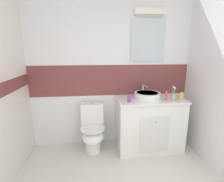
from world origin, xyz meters
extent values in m
cube|color=white|center=(0.00, 2.45, 0.42)|extent=(3.20, 0.10, 0.85)
cube|color=brown|center=(0.00, 2.45, 1.10)|extent=(3.20, 0.10, 0.50)
cube|color=white|center=(0.00, 2.45, 1.93)|extent=(3.20, 0.10, 1.15)
cube|color=silver|center=(0.59, 2.39, 1.73)|extent=(0.55, 0.02, 0.66)
cube|color=white|center=(0.59, 2.35, 2.14)|extent=(0.48, 0.10, 0.08)
cube|color=white|center=(0.59, 2.13, 0.41)|extent=(1.02, 0.53, 0.82)
cube|color=white|center=(0.59, 2.12, 0.83)|extent=(1.04, 0.55, 0.03)
cube|color=silver|center=(0.59, 1.86, 0.37)|extent=(0.46, 0.01, 0.57)
cylinder|color=silver|center=(0.59, 1.85, 0.57)|extent=(0.02, 0.02, 0.03)
cylinder|color=white|center=(0.53, 2.13, 0.90)|extent=(0.40, 0.40, 0.10)
cylinder|color=#B3B3B8|center=(0.53, 2.13, 0.94)|extent=(0.33, 0.33, 0.01)
cylinder|color=silver|center=(0.53, 2.36, 0.94)|extent=(0.03, 0.03, 0.18)
cylinder|color=silver|center=(0.53, 2.25, 1.03)|extent=(0.02, 0.18, 0.02)
cylinder|color=white|center=(-0.32, 2.12, 0.09)|extent=(0.24, 0.24, 0.18)
ellipsoid|color=white|center=(-0.32, 2.08, 0.29)|extent=(0.34, 0.42, 0.22)
cylinder|color=white|center=(-0.32, 2.08, 0.41)|extent=(0.37, 0.37, 0.02)
cube|color=white|center=(-0.32, 2.29, 0.58)|extent=(0.36, 0.17, 0.35)
cylinder|color=silver|center=(-0.32, 2.29, 0.76)|extent=(0.04, 0.04, 0.02)
cylinder|color=#B2ADA3|center=(0.88, 1.98, 0.90)|extent=(0.07, 0.07, 0.10)
cylinder|color=#338CD8|center=(0.87, 1.98, 0.97)|extent=(0.01, 0.02, 0.18)
cube|color=white|center=(0.87, 1.98, 1.06)|extent=(0.01, 0.02, 0.03)
cylinder|color=#3FB259|center=(0.89, 1.99, 0.96)|extent=(0.01, 0.01, 0.16)
cube|color=white|center=(0.89, 1.99, 1.04)|extent=(0.01, 0.02, 0.03)
cylinder|color=#D83F4C|center=(0.89, 1.97, 0.96)|extent=(0.02, 0.02, 0.16)
cube|color=white|center=(0.89, 1.97, 1.04)|extent=(0.01, 0.02, 0.03)
cylinder|color=#993F99|center=(0.22, 1.99, 0.91)|extent=(0.05, 0.05, 0.11)
cylinder|color=#262626|center=(0.22, 1.99, 0.98)|extent=(0.01, 0.01, 0.04)
cylinder|color=#262626|center=(0.22, 1.98, 1.00)|extent=(0.01, 0.02, 0.01)
cylinder|color=yellow|center=(1.01, 1.99, 0.91)|extent=(0.05, 0.05, 0.13)
cylinder|color=black|center=(1.01, 1.99, 0.99)|extent=(0.03, 0.03, 0.02)
cylinder|color=#D84C33|center=(0.78, 2.00, 0.93)|extent=(0.03, 0.03, 0.15)
cylinder|color=black|center=(0.78, 2.00, 1.01)|extent=(0.02, 0.02, 0.02)
camera|label=1|loc=(-0.29, -0.26, 1.57)|focal=26.49mm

